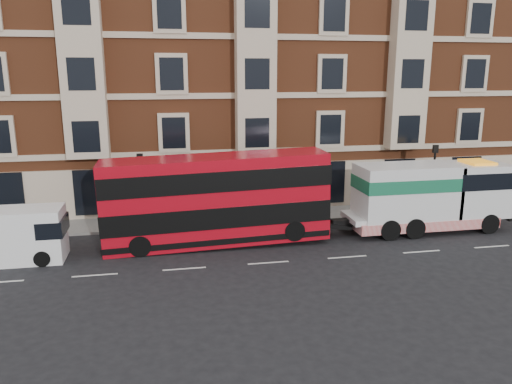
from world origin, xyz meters
TOP-DOWN VIEW (x-y plane):
  - ground at (0.00, 0.00)m, footprint 120.00×120.00m
  - sidewalk at (0.00, 7.50)m, footprint 90.00×3.00m
  - victorian_terrace at (0.50, 15.00)m, footprint 45.00×12.00m
  - lamp_post_west at (-6.00, 6.20)m, footprint 0.35×0.15m
  - lamp_post_east at (12.00, 6.20)m, footprint 0.35×0.15m
  - double_decker_bus at (-2.11, 3.23)m, footprint 11.66×2.68m
  - tow_truck at (9.96, 3.23)m, footprint 9.34×2.76m
  - box_van at (-12.13, 2.55)m, footprint 5.00×2.16m
  - pedestrian at (-5.61, 7.84)m, footprint 0.72×0.50m

SIDE VIEW (x-z plane):
  - ground at x=0.00m, z-range 0.00..0.00m
  - sidewalk at x=0.00m, z-range 0.00..0.15m
  - pedestrian at x=-5.61m, z-range 0.15..2.04m
  - box_van at x=-12.13m, z-range -0.02..2.57m
  - tow_truck at x=9.96m, z-range 0.12..4.01m
  - double_decker_bus at x=-2.11m, z-range 0.14..4.86m
  - lamp_post_west at x=-6.00m, z-range 0.50..4.85m
  - lamp_post_east at x=12.00m, z-range 0.50..4.85m
  - victorian_terrace at x=0.50m, z-range -0.13..20.27m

